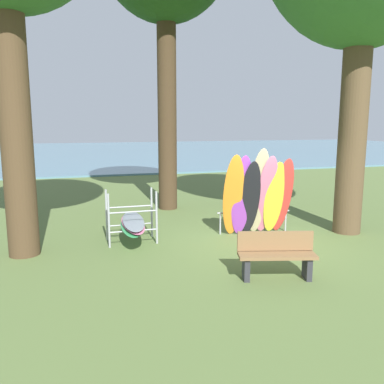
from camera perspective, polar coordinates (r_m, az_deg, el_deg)
ground_plane at (r=9.91m, az=8.99°, el=-6.90°), size 80.00×80.00×0.00m
lake_water at (r=39.97m, az=-10.67°, el=5.61°), size 80.00×36.00×0.10m
leaning_board_pile at (r=10.23m, az=9.29°, el=-0.56°), size 1.91×0.77×2.23m
board_storage_rack at (r=9.74m, az=-8.41°, el=-4.30°), size 1.15×2.13×1.25m
park_bench at (r=7.60m, az=11.81°, el=-8.59°), size 1.46×0.76×0.85m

